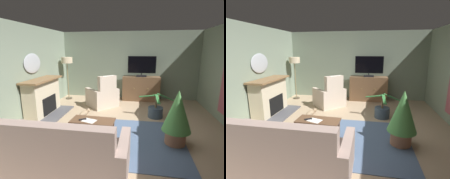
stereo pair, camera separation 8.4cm
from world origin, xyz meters
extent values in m
cube|color=tan|center=(0.00, 0.00, -0.02)|extent=(5.95, 6.77, 0.04)
cube|color=gray|center=(0.00, 3.14, 1.32)|extent=(5.95, 0.10, 2.64)
cube|color=gray|center=(-2.73, 0.00, 1.32)|extent=(0.10, 6.77, 2.64)
cube|color=slate|center=(0.16, -0.36, 0.01)|extent=(2.59, 2.11, 0.01)
cube|color=#4C4C51|center=(-2.02, 0.77, 0.02)|extent=(0.50, 1.55, 0.04)
cube|color=beige|center=(-2.43, 0.77, 0.53)|extent=(0.42, 1.35, 1.06)
cube|color=black|center=(-2.26, 0.77, 0.32)|extent=(0.10, 0.75, 0.52)
cube|color=olive|center=(-2.39, 0.77, 1.08)|extent=(0.54, 1.51, 0.05)
ellipsoid|color=#B2B7BF|center=(-2.65, 0.77, 1.56)|extent=(0.06, 0.80, 0.58)
cube|color=#4A3523|center=(0.51, 2.79, 0.03)|extent=(1.35, 0.41, 0.06)
cube|color=brown|center=(0.51, 2.79, 0.47)|extent=(1.41, 0.47, 0.94)
sphere|color=tan|center=(0.26, 2.53, 0.52)|extent=(0.03, 0.03, 0.03)
sphere|color=tan|center=(0.77, 2.53, 0.52)|extent=(0.03, 0.03, 0.03)
cube|color=black|center=(0.51, 2.74, 0.97)|extent=(0.38, 0.20, 0.06)
cylinder|color=black|center=(0.51, 2.74, 1.04)|extent=(0.04, 0.04, 0.08)
cube|color=black|center=(0.51, 2.74, 1.40)|extent=(1.04, 0.05, 0.63)
cube|color=black|center=(0.51, 2.71, 1.40)|extent=(1.00, 0.01, 0.59)
cube|color=brown|center=(-0.56, -0.35, 0.40)|extent=(1.00, 0.49, 0.03)
cylinder|color=brown|center=(-0.11, -0.20, 0.19)|extent=(0.04, 0.04, 0.38)
cylinder|color=brown|center=(-0.99, -0.16, 0.19)|extent=(0.04, 0.04, 0.38)
cylinder|color=brown|center=(-0.12, -0.55, 0.19)|extent=(0.04, 0.04, 0.38)
cylinder|color=brown|center=(-1.00, -0.51, 0.19)|extent=(0.04, 0.04, 0.38)
cube|color=black|center=(-0.78, -0.38, 0.42)|extent=(0.17, 0.13, 0.02)
cube|color=silver|center=(-0.62, -0.41, 0.41)|extent=(0.35, 0.30, 0.01)
cube|color=#A3897F|center=(-0.76, -1.51, 0.21)|extent=(1.87, 0.91, 0.42)
cube|color=#A3897F|center=(-0.76, -1.86, 0.69)|extent=(1.87, 0.20, 0.55)
cube|color=#A3897F|center=(-1.77, -1.51, 0.32)|extent=(0.15, 0.91, 0.64)
cube|color=#A3897F|center=(0.25, -1.51, 0.32)|extent=(0.15, 0.91, 0.64)
cube|color=#A84C51|center=(-0.98, -1.64, 0.54)|extent=(0.37, 0.17, 0.36)
cube|color=#C6B29E|center=(-0.83, 1.87, 0.22)|extent=(1.05, 1.06, 0.43)
cube|color=#C6B29E|center=(-0.60, 1.62, 0.77)|extent=(0.58, 0.56, 0.68)
cube|color=#C6B29E|center=(-1.11, 1.61, 0.32)|extent=(0.69, 0.72, 0.63)
cube|color=#C6B29E|center=(-0.56, 2.13, 0.32)|extent=(0.69, 0.72, 0.63)
cube|color=white|center=(-0.55, 1.57, 1.01)|extent=(0.30, 0.28, 0.24)
cylinder|color=#3D4C5B|center=(0.94, 1.07, 0.15)|extent=(0.43, 0.43, 0.30)
cylinder|color=brown|center=(0.94, 1.07, 0.44)|extent=(0.06, 0.06, 0.28)
cube|color=#2D6B33|center=(1.20, 1.09, 0.63)|extent=(0.48, 0.11, 0.22)
cube|color=#2D6B33|center=(0.94, 1.32, 0.63)|extent=(0.10, 0.48, 0.15)
cube|color=#2D6B33|center=(0.70, 1.12, 0.63)|extent=(0.50, 0.16, 0.10)
cube|color=#2D6B33|center=(0.96, 0.85, 0.63)|extent=(0.11, 0.45, 0.17)
cylinder|color=#99664C|center=(1.24, -0.37, 0.15)|extent=(0.42, 0.42, 0.31)
cone|color=#4C8E47|center=(1.24, -0.37, 0.74)|extent=(0.59, 0.59, 0.86)
ellipsoid|color=#937A5B|center=(-1.17, 0.82, 0.08)|extent=(0.26, 0.42, 0.16)
sphere|color=#937A5B|center=(-1.10, 1.05, 0.11)|extent=(0.12, 0.12, 0.12)
cone|color=#937A5B|center=(-1.13, 1.06, 0.16)|extent=(0.04, 0.04, 0.04)
cone|color=#937A5B|center=(-1.07, 1.04, 0.16)|extent=(0.04, 0.04, 0.04)
cylinder|color=#937A5B|center=(-1.29, 0.55, 0.05)|extent=(0.10, 0.22, 0.09)
cylinder|color=#4C4233|center=(-2.36, 2.52, 0.02)|extent=(0.26, 0.26, 0.04)
cylinder|color=olive|center=(-2.36, 2.52, 0.72)|extent=(0.03, 0.03, 1.44)
cylinder|color=beige|center=(-2.36, 2.52, 1.55)|extent=(0.42, 0.42, 0.23)
camera|label=1|loc=(0.45, -3.84, 1.96)|focal=27.56mm
camera|label=2|loc=(0.54, -3.83, 1.96)|focal=27.56mm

